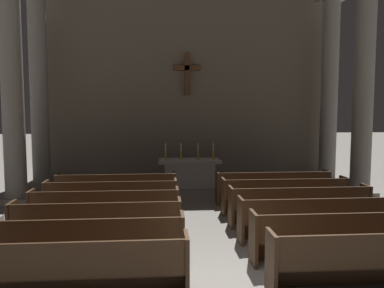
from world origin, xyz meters
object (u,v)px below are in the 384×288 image
object	(u,v)px
pew_right_row_1	(378,260)
column_right_fourth	(329,94)
candlestick_outer_left	(166,154)
candlestick_inner_right	(198,154)
pew_left_row_4	(105,210)
pew_right_row_5	(285,195)
pew_right_row_6	(273,187)
altar	(190,172)
pew_right_row_4	(299,206)
column_right_third	(363,90)
column_left_fourth	(39,92)
pew_left_row_2	(86,243)
candlestick_outer_right	(213,154)
pew_left_row_5	(111,198)
pew_right_row_2	(344,236)
candlestick_inner_left	(181,154)
column_left_third	(12,89)
pew_left_row_1	(71,270)
pew_left_row_6	(117,190)
pew_right_row_3	(318,219)
pew_left_row_3	(97,224)

from	to	relation	value
pew_right_row_1	column_right_fourth	xyz separation A→B (m)	(2.99, 8.48, 2.89)
candlestick_outer_left	candlestick_inner_right	distance (m)	1.15
pew_left_row_4	pew_right_row_5	world-z (taller)	same
pew_right_row_6	altar	distance (m)	3.40
pew_right_row_4	column_right_third	world-z (taller)	column_right_third
candlestick_outer_left	column_left_fourth	bearing A→B (deg)	174.26
pew_right_row_4	pew_left_row_4	bearing A→B (deg)	180.00
pew_right_row_4	altar	size ratio (longest dim) A/B	1.53
altar	pew_left_row_2	bearing A→B (deg)	-108.25
pew_left_row_2	pew_right_row_5	xyz separation A→B (m)	(4.57, 3.31, 0.00)
pew_left_row_2	column_right_third	size ratio (longest dim) A/B	0.49
pew_left_row_4	altar	distance (m)	5.25
pew_right_row_5	candlestick_inner_right	xyz separation A→B (m)	(-1.99, 3.62, 0.71)
column_right_fourth	candlestick_outer_right	distance (m)	4.95
pew_left_row_4	pew_left_row_5	distance (m)	1.10
pew_right_row_2	candlestick_outer_left	bearing A→B (deg)	114.34
pew_right_row_1	candlestick_inner_left	size ratio (longest dim) A/B	5.93
column_right_fourth	altar	world-z (taller)	column_right_fourth
pew_right_row_5	column_left_third	size ratio (longest dim) A/B	0.49
candlestick_outer_left	candlestick_inner_right	bearing A→B (deg)	0.00
pew_left_row_1	pew_right_row_6	bearing A→B (deg)	50.36
pew_right_row_6	pew_right_row_4	bearing A→B (deg)	-90.00
pew_left_row_6	pew_right_row_6	size ratio (longest dim) A/B	1.00
pew_right_row_3	pew_right_row_5	world-z (taller)	same
column_left_fourth	column_right_fourth	xyz separation A→B (m)	(10.54, 0.00, 0.00)
pew_right_row_4	altar	bearing A→B (deg)	115.82
candlestick_outer_right	pew_right_row_5	bearing A→B (deg)	-68.38
pew_left_row_6	column_left_third	size ratio (longest dim) A/B	0.49
pew_left_row_1	column_left_third	xyz separation A→B (m)	(-2.99, 6.07, 2.89)
pew_right_row_3	candlestick_outer_left	world-z (taller)	candlestick_outer_left
pew_right_row_1	candlestick_outer_left	xyz separation A→B (m)	(-3.14, 8.03, 0.71)
column_right_third	candlestick_inner_left	distance (m)	6.30
pew_right_row_2	pew_right_row_4	world-z (taller)	same
pew_left_row_6	candlestick_inner_right	size ratio (longest dim) A/B	5.93
pew_right_row_6	candlestick_inner_right	bearing A→B (deg)	128.26
pew_right_row_5	candlestick_outer_left	distance (m)	4.84
pew_right_row_5	pew_right_row_6	world-z (taller)	same
pew_right_row_4	column_right_fourth	distance (m)	6.63
candlestick_outer_right	pew_left_row_6	bearing A→B (deg)	-141.24
pew_left_row_2	column_right_fourth	size ratio (longest dim) A/B	0.49
pew_left_row_2	candlestick_inner_left	size ratio (longest dim) A/B	5.93
altar	candlestick_outer_right	size ratio (longest dim) A/B	3.87
column_right_fourth	pew_left_row_6	bearing A→B (deg)	-158.59
column_left_fourth	pew_left_row_2	bearing A→B (deg)	-67.96
pew_left_row_5	pew_right_row_2	distance (m)	5.64
pew_left_row_5	pew_right_row_3	distance (m)	5.08
column_left_third	column_left_fourth	bearing A→B (deg)	90.00
pew_right_row_4	candlestick_inner_left	bearing A→B (deg)	118.69
pew_right_row_6	candlestick_outer_right	xyz separation A→B (m)	(-1.44, 2.52, 0.71)
pew_left_row_3	pew_left_row_6	world-z (taller)	same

